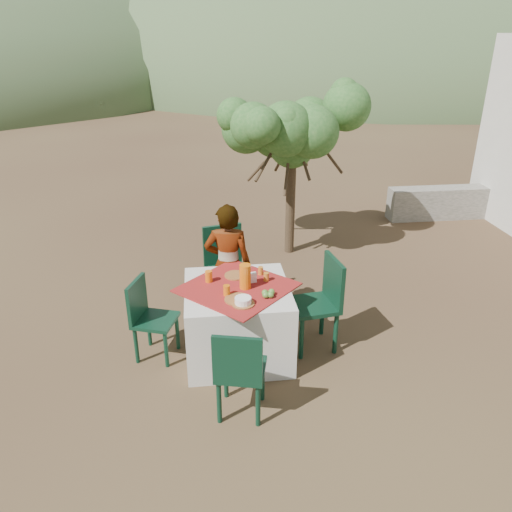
# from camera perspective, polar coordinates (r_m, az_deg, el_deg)

# --- Properties ---
(ground) EXTENTS (160.00, 160.00, 0.00)m
(ground) POSITION_cam_1_polar(r_m,az_deg,el_deg) (5.53, 4.74, -9.00)
(ground) COLOR #3D261B
(ground) RESTS_ON ground
(table) EXTENTS (1.30, 1.30, 0.76)m
(table) POSITION_cam_1_polar(r_m,az_deg,el_deg) (5.05, -2.11, -7.36)
(table) COLOR silver
(table) RESTS_ON ground
(chair_far) EXTENTS (0.55, 0.55, 1.00)m
(chair_far) POSITION_cam_1_polar(r_m,az_deg,el_deg) (5.82, -3.49, -0.95)
(chair_far) COLOR black
(chair_far) RESTS_ON ground
(chair_near) EXTENTS (0.49, 0.49, 0.88)m
(chair_near) POSITION_cam_1_polar(r_m,az_deg,el_deg) (4.21, -1.89, -12.89)
(chair_near) COLOR black
(chair_near) RESTS_ON ground
(chair_left) EXTENTS (0.49, 0.49, 0.84)m
(chair_left) POSITION_cam_1_polar(r_m,az_deg,el_deg) (5.08, -12.22, -6.63)
(chair_left) COLOR black
(chair_left) RESTS_ON ground
(chair_right) EXTENTS (0.51, 0.51, 0.98)m
(chair_right) POSITION_cam_1_polar(r_m,az_deg,el_deg) (5.13, 7.49, -4.91)
(chair_right) COLOR black
(chair_right) RESTS_ON ground
(person) EXTENTS (0.56, 0.41, 1.40)m
(person) POSITION_cam_1_polar(r_m,az_deg,el_deg) (5.45, -3.21, -1.05)
(person) COLOR #8C6651
(person) RESTS_ON ground
(shrub_tree) EXTENTS (1.82, 1.79, 2.14)m
(shrub_tree) POSITION_cam_1_polar(r_m,az_deg,el_deg) (7.11, 4.62, 13.39)
(shrub_tree) COLOR #483724
(shrub_tree) RESTS_ON ground
(stone_wall) EXTENTS (2.60, 0.35, 0.55)m
(stone_wall) POSITION_cam_1_polar(r_m,az_deg,el_deg) (9.56, 22.37, 5.72)
(stone_wall) COLOR gray
(stone_wall) RESTS_ON ground
(hill_near_right) EXTENTS (48.00, 48.00, 20.00)m
(hill_near_right) POSITION_cam_1_polar(r_m,az_deg,el_deg) (42.66, 11.61, 19.81)
(hill_near_right) COLOR #324A29
(hill_near_right) RESTS_ON ground
(hill_far_center) EXTENTS (60.00, 60.00, 24.00)m
(hill_far_center) POSITION_cam_1_polar(r_m,az_deg,el_deg) (56.68, -10.57, 20.91)
(hill_far_center) COLOR slate
(hill_far_center) RESTS_ON ground
(hill_far_right) EXTENTS (36.00, 36.00, 14.00)m
(hill_far_right) POSITION_cam_1_polar(r_m,az_deg,el_deg) (58.33, 24.45, 19.36)
(hill_far_right) COLOR slate
(hill_far_right) RESTS_ON ground
(plate_far) EXTENTS (0.22, 0.22, 0.01)m
(plate_far) POSITION_cam_1_polar(r_m,az_deg,el_deg) (5.07, -2.36, -2.22)
(plate_far) COLOR brown
(plate_far) RESTS_ON table
(plate_near) EXTENTS (0.25, 0.25, 0.01)m
(plate_near) POSITION_cam_1_polar(r_m,az_deg,el_deg) (4.63, -2.11, -4.97)
(plate_near) COLOR brown
(plate_near) RESTS_ON table
(glass_far) EXTENTS (0.07, 0.07, 0.12)m
(glass_far) POSITION_cam_1_polar(r_m,az_deg,el_deg) (4.95, -5.42, -2.33)
(glass_far) COLOR orange
(glass_far) RESTS_ON table
(glass_near) EXTENTS (0.06, 0.06, 0.10)m
(glass_near) POSITION_cam_1_polar(r_m,az_deg,el_deg) (4.69, -3.37, -3.94)
(glass_near) COLOR orange
(glass_near) RESTS_ON table
(juice_pitcher) EXTENTS (0.11, 0.11, 0.25)m
(juice_pitcher) POSITION_cam_1_polar(r_m,az_deg,el_deg) (4.78, -1.24, -2.35)
(juice_pitcher) COLOR orange
(juice_pitcher) RESTS_ON table
(bowl_plate) EXTENTS (0.21, 0.21, 0.01)m
(bowl_plate) POSITION_cam_1_polar(r_m,az_deg,el_deg) (4.56, -1.49, -5.47)
(bowl_plate) COLOR brown
(bowl_plate) RESTS_ON table
(white_bowl) EXTENTS (0.15, 0.15, 0.06)m
(white_bowl) POSITION_cam_1_polar(r_m,az_deg,el_deg) (4.54, -1.49, -5.09)
(white_bowl) COLOR white
(white_bowl) RESTS_ON bowl_plate
(jar_left) EXTENTS (0.06, 0.06, 0.09)m
(jar_left) POSITION_cam_1_polar(r_m,az_deg,el_deg) (4.95, 1.18, -2.39)
(jar_left) COLOR orange
(jar_left) RESTS_ON table
(jar_right) EXTENTS (0.05, 0.05, 0.08)m
(jar_right) POSITION_cam_1_polar(r_m,az_deg,el_deg) (5.08, 0.53, -1.70)
(jar_right) COLOR orange
(jar_right) RESTS_ON table
(napkin_holder) EXTENTS (0.09, 0.06, 0.10)m
(napkin_holder) POSITION_cam_1_polar(r_m,az_deg,el_deg) (4.92, -0.42, -2.47)
(napkin_holder) COLOR white
(napkin_holder) RESTS_ON table
(fruit_cluster) EXTENTS (0.12, 0.12, 0.06)m
(fruit_cluster) POSITION_cam_1_polar(r_m,az_deg,el_deg) (4.67, 1.40, -4.32)
(fruit_cluster) COLOR #528530
(fruit_cluster) RESTS_ON table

